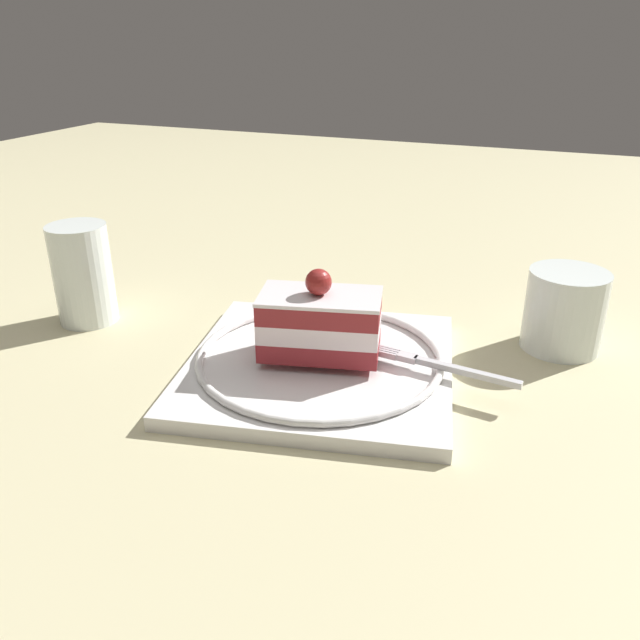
% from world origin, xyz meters
% --- Properties ---
extents(ground_plane, '(2.40, 2.40, 0.00)m').
position_xyz_m(ground_plane, '(0.00, 0.00, 0.00)').
color(ground_plane, '#C7BE91').
extents(dessert_plate, '(0.26, 0.26, 0.02)m').
position_xyz_m(dessert_plate, '(0.03, 0.01, 0.01)').
color(dessert_plate, white).
rests_on(dessert_plate, ground_plane).
extents(cake_slice, '(0.08, 0.11, 0.07)m').
position_xyz_m(cake_slice, '(0.03, 0.01, 0.05)').
color(cake_slice, maroon).
rests_on(cake_slice, dessert_plate).
extents(whipped_cream_dollop, '(0.03, 0.03, 0.03)m').
position_xyz_m(whipped_cream_dollop, '(0.11, 0.03, 0.03)').
color(whipped_cream_dollop, white).
rests_on(whipped_cream_dollop, dessert_plate).
extents(fork, '(0.03, 0.13, 0.00)m').
position_xyz_m(fork, '(0.04, -0.08, 0.02)').
color(fork, silver).
rests_on(fork, dessert_plate).
extents(drink_glass_near, '(0.07, 0.07, 0.07)m').
position_xyz_m(drink_glass_near, '(0.15, -0.17, 0.03)').
color(drink_glass_near, white).
rests_on(drink_glass_near, ground_plane).
extents(drink_glass_far, '(0.06, 0.06, 0.10)m').
position_xyz_m(drink_glass_far, '(0.04, 0.26, 0.04)').
color(drink_glass_far, white).
rests_on(drink_glass_far, ground_plane).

